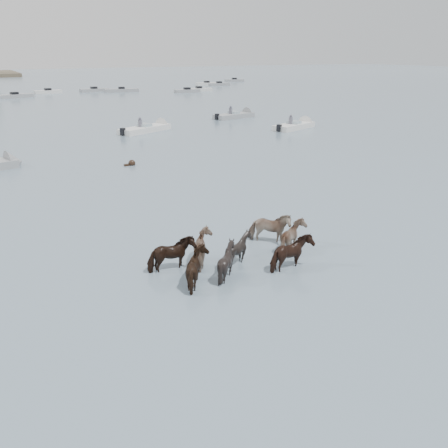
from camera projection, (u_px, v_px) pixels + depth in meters
ground at (233, 309)px, 12.77m from camera, size 400.00×400.00×0.00m
pony_herd at (238, 251)px, 15.32m from camera, size 5.98×3.46×1.33m
swimming_pony at (131, 164)px, 28.86m from camera, size 0.72×0.44×0.44m
motorboat_c at (151, 128)px, 41.44m from camera, size 5.75×3.82×1.92m
motorboat_d at (298, 125)px, 42.95m from camera, size 5.40×3.23×1.92m
motorboat_e at (239, 115)px, 49.74m from camera, size 5.39×2.62×1.92m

